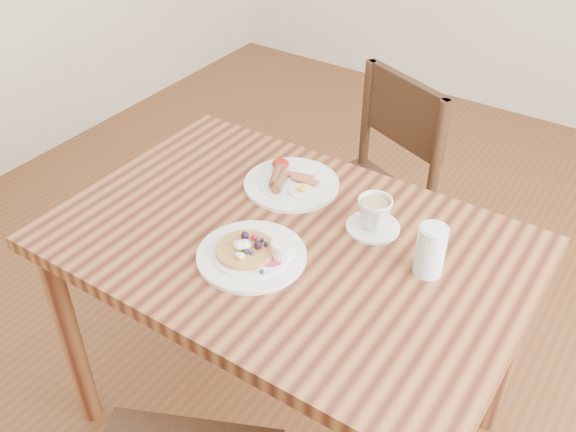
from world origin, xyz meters
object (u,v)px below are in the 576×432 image
object	(u,v)px
dining_table	(288,267)
water_glass	(430,250)
pancake_plate	(254,253)
breakfast_plate	(290,182)
teacup_saucer	(374,215)
chair_far	(367,190)

from	to	relation	value
dining_table	water_glass	world-z (taller)	water_glass
pancake_plate	water_glass	bearing A→B (deg)	26.78
pancake_plate	breakfast_plate	xyz separation A→B (m)	(-0.10, 0.31, -0.00)
breakfast_plate	dining_table	bearing A→B (deg)	-57.66
teacup_saucer	water_glass	world-z (taller)	water_glass
dining_table	teacup_saucer	bearing A→B (deg)	44.22
dining_table	water_glass	distance (m)	0.39
dining_table	breakfast_plate	bearing A→B (deg)	122.34
chair_far	teacup_saucer	world-z (taller)	chair_far
breakfast_plate	teacup_saucer	distance (m)	0.29
dining_table	chair_far	xyz separation A→B (m)	(-0.10, 0.65, -0.16)
dining_table	pancake_plate	distance (m)	0.16
dining_table	pancake_plate	xyz separation A→B (m)	(-0.03, -0.11, 0.11)
pancake_plate	chair_far	bearing A→B (deg)	95.18
breakfast_plate	water_glass	bearing A→B (deg)	-14.58
pancake_plate	teacup_saucer	bearing A→B (deg)	54.82
teacup_saucer	water_glass	distance (m)	0.20
dining_table	breakfast_plate	xyz separation A→B (m)	(-0.13, 0.20, 0.11)
pancake_plate	teacup_saucer	size ratio (longest dim) A/B	1.93
chair_far	water_glass	bearing A→B (deg)	150.60
dining_table	water_glass	xyz separation A→B (m)	(0.35, 0.08, 0.16)
pancake_plate	teacup_saucer	world-z (taller)	teacup_saucer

